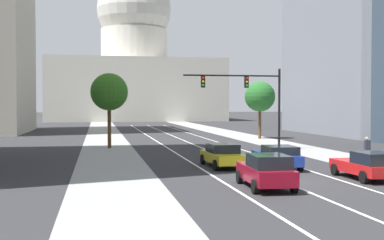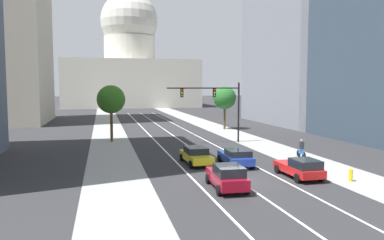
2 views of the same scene
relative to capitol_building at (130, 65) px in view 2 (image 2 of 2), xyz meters
The scene contains 17 objects.
ground_plane 64.15m from the capitol_building, 90.00° to the right, with size 400.00×400.00×0.00m, color #2B2B2D.
sidewalk_left 69.54m from the capitol_building, 96.95° to the right, with size 4.50×130.00×0.01m, color gray.
sidewalk_right 69.54m from the capitol_building, 83.05° to the right, with size 4.50×130.00×0.01m, color gray.
lane_stripe_left 78.94m from the capitol_building, 92.21° to the right, with size 0.16×90.00×0.01m, color white.
lane_stripe_center 78.88m from the capitol_building, 90.00° to the right, with size 0.16×90.00×0.01m, color white.
lane_stripe_right 78.94m from the capitol_building, 87.79° to the right, with size 0.16×90.00×0.01m, color white.
office_tower_far_right 71.94m from the capitol_building, 66.48° to the right, with size 20.49×26.44×32.41m.
capitol_building is the anchor object (origin of this frame).
car_blue 98.74m from the capitol_building, 89.13° to the right, with size 2.26×4.59×1.42m.
car_crimson 105.41m from the capitol_building, 90.83° to the right, with size 2.14×4.41×1.60m.
car_red 103.86m from the capitol_building, 87.49° to the right, with size 2.03×4.44×1.47m.
car_yellow 97.27m from the capitol_building, 90.89° to the right, with size 2.13×4.73×1.44m.
traffic_signal_mast 85.81m from the capitol_building, 87.55° to the right, with size 8.51×0.39×6.95m.
fire_hydrant 105.71m from the capitol_building, 85.95° to the right, with size 0.26×0.35×0.91m.
cyclist 97.23m from the capitol_building, 84.97° to the right, with size 0.37×1.70×1.72m.
street_tree_near_right 72.92m from the capitol_building, 82.85° to the right, with size 3.45×3.45×6.52m.
street_tree_near_left 82.24m from the capitol_building, 95.68° to the right, with size 3.32×3.32×6.66m.
Camera 2 is at (-9.13, -24.62, 6.51)m, focal length 35.92 mm.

